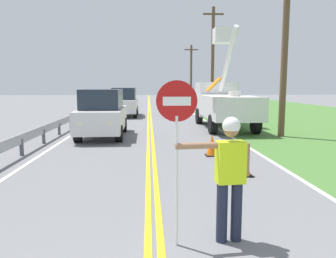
{
  "coord_description": "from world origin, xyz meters",
  "views": [
    {
      "loc": [
        -0.07,
        -1.45,
        2.26
      ],
      "look_at": [
        0.41,
        6.57,
        1.2
      ],
      "focal_mm": 35.32,
      "sensor_mm": 36.0,
      "label": 1
    }
  ],
  "objects_px": {
    "utility_bucket_truck": "(223,101)",
    "traffic_cone_mid": "(212,146)",
    "oncoming_suv_second": "(125,102)",
    "utility_pole_near": "(285,35)",
    "oncoming_suv_nearest": "(103,113)",
    "traffic_cone_lead": "(244,163)",
    "utility_pole_mid": "(213,58)",
    "utility_pole_far": "(191,73)",
    "flagger_worker": "(229,171)",
    "stop_sign_paddle": "(177,126)"
  },
  "relations": [
    {
      "from": "utility_bucket_truck",
      "to": "traffic_cone_mid",
      "type": "bearing_deg",
      "value": -105.2
    },
    {
      "from": "oncoming_suv_nearest",
      "to": "traffic_cone_mid",
      "type": "distance_m",
      "value": 5.97
    },
    {
      "from": "utility_pole_mid",
      "to": "utility_bucket_truck",
      "type": "bearing_deg",
      "value": -98.0
    },
    {
      "from": "utility_bucket_truck",
      "to": "oncoming_suv_second",
      "type": "distance_m",
      "value": 9.0
    },
    {
      "from": "utility_pole_mid",
      "to": "utility_pole_far",
      "type": "height_order",
      "value": "utility_pole_mid"
    },
    {
      "from": "stop_sign_paddle",
      "to": "utility_bucket_truck",
      "type": "distance_m",
      "value": 13.81
    },
    {
      "from": "utility_bucket_truck",
      "to": "utility_pole_near",
      "type": "bearing_deg",
      "value": -61.5
    },
    {
      "from": "oncoming_suv_second",
      "to": "oncoming_suv_nearest",
      "type": "bearing_deg",
      "value": -91.52
    },
    {
      "from": "utility_pole_far",
      "to": "traffic_cone_mid",
      "type": "xyz_separation_m",
      "value": [
        -3.66,
        -33.79,
        -3.62
      ]
    },
    {
      "from": "stop_sign_paddle",
      "to": "traffic_cone_lead",
      "type": "height_order",
      "value": "stop_sign_paddle"
    },
    {
      "from": "utility_pole_far",
      "to": "traffic_cone_mid",
      "type": "relative_size",
      "value": 10.8
    },
    {
      "from": "traffic_cone_lead",
      "to": "traffic_cone_mid",
      "type": "bearing_deg",
      "value": 98.18
    },
    {
      "from": "oncoming_suv_second",
      "to": "utility_pole_near",
      "type": "relative_size",
      "value": 0.54
    },
    {
      "from": "utility_bucket_truck",
      "to": "utility_pole_far",
      "type": "height_order",
      "value": "utility_pole_far"
    },
    {
      "from": "flagger_worker",
      "to": "stop_sign_paddle",
      "type": "height_order",
      "value": "stop_sign_paddle"
    },
    {
      "from": "utility_pole_far",
      "to": "utility_pole_near",
      "type": "bearing_deg",
      "value": -89.58
    },
    {
      "from": "oncoming_suv_second",
      "to": "traffic_cone_mid",
      "type": "distance_m",
      "value": 14.74
    },
    {
      "from": "utility_pole_near",
      "to": "traffic_cone_mid",
      "type": "relative_size",
      "value": 12.16
    },
    {
      "from": "utility_pole_near",
      "to": "oncoming_suv_second",
      "type": "bearing_deg",
      "value": 126.65
    },
    {
      "from": "flagger_worker",
      "to": "utility_pole_mid",
      "type": "height_order",
      "value": "utility_pole_mid"
    },
    {
      "from": "utility_pole_near",
      "to": "utility_pole_mid",
      "type": "xyz_separation_m",
      "value": [
        -0.29,
        14.75,
        0.22
      ]
    },
    {
      "from": "utility_bucket_truck",
      "to": "traffic_cone_mid",
      "type": "distance_m",
      "value": 7.69
    },
    {
      "from": "flagger_worker",
      "to": "utility_pole_near",
      "type": "bearing_deg",
      "value": 63.98
    },
    {
      "from": "utility_pole_far",
      "to": "traffic_cone_lead",
      "type": "height_order",
      "value": "utility_pole_far"
    },
    {
      "from": "utility_pole_mid",
      "to": "flagger_worker",
      "type": "bearing_deg",
      "value": -100.35
    },
    {
      "from": "stop_sign_paddle",
      "to": "utility_bucket_truck",
      "type": "xyz_separation_m",
      "value": [
        3.66,
        13.32,
        -0.3
      ]
    },
    {
      "from": "oncoming_suv_nearest",
      "to": "traffic_cone_lead",
      "type": "relative_size",
      "value": 6.61
    },
    {
      "from": "flagger_worker",
      "to": "oncoming_suv_nearest",
      "type": "xyz_separation_m",
      "value": [
        -3.18,
        10.19,
        0.01
      ]
    },
    {
      "from": "flagger_worker",
      "to": "stop_sign_paddle",
      "type": "relative_size",
      "value": 0.78
    },
    {
      "from": "oncoming_suv_nearest",
      "to": "oncoming_suv_second",
      "type": "distance_m",
      "value": 9.92
    },
    {
      "from": "flagger_worker",
      "to": "traffic_cone_lead",
      "type": "relative_size",
      "value": 2.61
    },
    {
      "from": "oncoming_suv_second",
      "to": "utility_pole_near",
      "type": "height_order",
      "value": "utility_pole_near"
    },
    {
      "from": "utility_bucket_truck",
      "to": "utility_pole_mid",
      "type": "relative_size",
      "value": 0.76
    },
    {
      "from": "traffic_cone_mid",
      "to": "oncoming_suv_nearest",
      "type": "bearing_deg",
      "value": 133.4
    },
    {
      "from": "traffic_cone_mid",
      "to": "traffic_cone_lead",
      "type": "bearing_deg",
      "value": -81.82
    },
    {
      "from": "utility_pole_mid",
      "to": "stop_sign_paddle",
      "type": "bearing_deg",
      "value": -102.03
    },
    {
      "from": "utility_pole_near",
      "to": "stop_sign_paddle",
      "type": "bearing_deg",
      "value": -119.32
    },
    {
      "from": "utility_bucket_truck",
      "to": "traffic_cone_lead",
      "type": "bearing_deg",
      "value": -99.59
    },
    {
      "from": "oncoming_suv_nearest",
      "to": "oncoming_suv_second",
      "type": "relative_size",
      "value": 1.0
    },
    {
      "from": "stop_sign_paddle",
      "to": "utility_bucket_truck",
      "type": "relative_size",
      "value": 0.34
    },
    {
      "from": "oncoming_suv_nearest",
      "to": "utility_pole_near",
      "type": "bearing_deg",
      "value": -2.98
    },
    {
      "from": "utility_bucket_truck",
      "to": "stop_sign_paddle",
      "type": "bearing_deg",
      "value": -105.35
    },
    {
      "from": "utility_pole_far",
      "to": "traffic_cone_mid",
      "type": "bearing_deg",
      "value": -96.18
    },
    {
      "from": "stop_sign_paddle",
      "to": "utility_pole_near",
      "type": "distance_m",
      "value": 11.63
    },
    {
      "from": "flagger_worker",
      "to": "traffic_cone_lead",
      "type": "xyz_separation_m",
      "value": [
        1.24,
        3.47,
        -0.71
      ]
    },
    {
      "from": "utility_bucket_truck",
      "to": "oncoming_suv_second",
      "type": "height_order",
      "value": "utility_bucket_truck"
    },
    {
      "from": "oncoming_suv_nearest",
      "to": "traffic_cone_lead",
      "type": "bearing_deg",
      "value": -56.67
    },
    {
      "from": "utility_pole_near",
      "to": "utility_pole_far",
      "type": "distance_m",
      "value": 29.9
    },
    {
      "from": "stop_sign_paddle",
      "to": "utility_bucket_truck",
      "type": "bearing_deg",
      "value": 74.65
    },
    {
      "from": "flagger_worker",
      "to": "stop_sign_paddle",
      "type": "xyz_separation_m",
      "value": [
        -0.77,
        -0.08,
        0.66
      ]
    }
  ]
}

